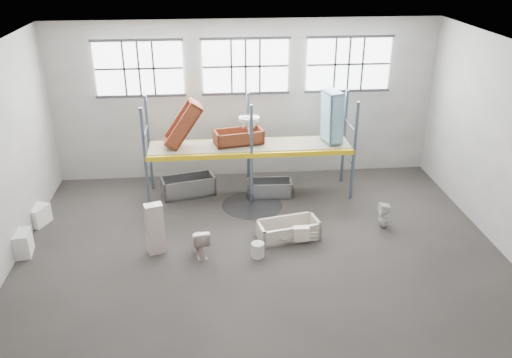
{
  "coord_description": "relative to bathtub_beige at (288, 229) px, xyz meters",
  "views": [
    {
      "loc": [
        -1.16,
        -10.97,
        7.2
      ],
      "look_at": [
        0.0,
        1.5,
        1.4
      ],
      "focal_mm": 36.88,
      "sensor_mm": 36.0,
      "label": 1
    }
  ],
  "objects": [
    {
      "name": "floor",
      "position": [
        -0.78,
        -0.8,
        -0.28
      ],
      "size": [
        12.0,
        10.0,
        0.1
      ],
      "primitive_type": "cube",
      "color": "#433D39",
      "rests_on": "ground"
    },
    {
      "name": "carton_far",
      "position": [
        -6.8,
        1.38,
        0.03
      ],
      "size": [
        0.81,
        0.81,
        0.52
      ],
      "primitive_type": "cube",
      "rotation": [
        0.0,
        0.0,
        -0.39
      ],
      "color": "white",
      "rests_on": "floor"
    },
    {
      "name": "bucket",
      "position": [
        -0.88,
        -0.84,
        -0.05
      ],
      "size": [
        0.41,
        0.41,
        0.37
      ],
      "primitive_type": "cylinder",
      "rotation": [
        0.0,
        0.0,
        -0.32
      ],
      "color": "silver",
      "rests_on": "floor"
    },
    {
      "name": "bathtub_beige",
      "position": [
        0.0,
        0.0,
        0.0
      ],
      "size": [
        1.7,
        1.05,
        0.47
      ],
      "primitive_type": null,
      "rotation": [
        0.0,
        0.0,
        0.21
      ],
      "color": "beige",
      "rests_on": "floor"
    },
    {
      "name": "blue_tub_upright",
      "position": [
        1.64,
        2.67,
        2.16
      ],
      "size": [
        0.62,
        0.8,
        1.54
      ],
      "primitive_type": null,
      "rotation": [
        0.0,
        1.54,
        0.2
      ],
      "color": "#80B0CA",
      "rests_on": "shelf_deck"
    },
    {
      "name": "steel_tub_right",
      "position": [
        -0.2,
        2.49,
        0.01
      ],
      "size": [
        1.36,
        0.68,
        0.49
      ],
      "primitive_type": null,
      "rotation": [
        0.0,
        0.0,
        -0.05
      ],
      "color": "#B6B9BE",
      "rests_on": "floor"
    },
    {
      "name": "window_mid",
      "position": [
        -0.78,
        4.14,
        3.37
      ],
      "size": [
        2.6,
        0.04,
        1.6
      ],
      "primitive_type": "cube",
      "color": "white",
      "rests_on": "wall_back"
    },
    {
      "name": "rack_beam_back",
      "position": [
        -0.78,
        3.3,
        1.27
      ],
      "size": [
        6.0,
        0.1,
        0.14
      ],
      "primitive_type": "cube",
      "color": "yellow",
      "rests_on": "floor"
    },
    {
      "name": "rack_upright_la",
      "position": [
        -3.78,
        2.1,
        1.27
      ],
      "size": [
        0.08,
        0.08,
        3.0
      ],
      "primitive_type": "cube",
      "color": "slate",
      "rests_on": "floor"
    },
    {
      "name": "sink_in_tub",
      "position": [
        -0.11,
        -0.28,
        -0.07
      ],
      "size": [
        0.58,
        0.58,
        0.17
      ],
      "primitive_type": "imported",
      "rotation": [
        0.0,
        0.0,
        0.23
      ],
      "color": "beige",
      "rests_on": "bathtub_beige"
    },
    {
      "name": "wall_back",
      "position": [
        -0.78,
        4.25,
        2.27
      ],
      "size": [
        12.0,
        0.1,
        5.0
      ],
      "primitive_type": "cube",
      "color": "#9E9B93",
      "rests_on": "ground"
    },
    {
      "name": "rack_upright_ma",
      "position": [
        -0.78,
        2.1,
        1.27
      ],
      "size": [
        0.08,
        0.08,
        3.0
      ],
      "primitive_type": "cube",
      "color": "slate",
      "rests_on": "floor"
    },
    {
      "name": "rack_upright_lb",
      "position": [
        -3.78,
        3.3,
        1.27
      ],
      "size": [
        0.08,
        0.08,
        3.0
      ],
      "primitive_type": "cube",
      "color": "slate",
      "rests_on": "floor"
    },
    {
      "name": "shelf_deck",
      "position": [
        -0.78,
        2.7,
        1.35
      ],
      "size": [
        5.9,
        1.1,
        0.03
      ],
      "primitive_type": "cube",
      "color": "gray",
      "rests_on": "floor"
    },
    {
      "name": "wet_patch",
      "position": [
        -0.78,
        1.9,
        -0.23
      ],
      "size": [
        1.8,
        1.8,
        0.0
      ],
      "primitive_type": "cylinder",
      "color": "black",
      "rests_on": "floor"
    },
    {
      "name": "ceiling",
      "position": [
        -0.78,
        -0.8,
        4.82
      ],
      "size": [
        12.0,
        10.0,
        0.1
      ],
      "primitive_type": "cube",
      "color": "silver",
      "rests_on": "ground"
    },
    {
      "name": "rack_upright_mb",
      "position": [
        -0.78,
        3.3,
        1.27
      ],
      "size": [
        0.08,
        0.08,
        3.0
      ],
      "primitive_type": "cube",
      "color": "slate",
      "rests_on": "floor"
    },
    {
      "name": "rust_tub_tilted",
      "position": [
        -2.7,
        2.71,
        2.06
      ],
      "size": [
        1.23,
        0.79,
        1.43
      ],
      "primitive_type": null,
      "rotation": [
        0.0,
        -0.96,
        0.09
      ],
      "color": "#994A20",
      "rests_on": "shelf_deck"
    },
    {
      "name": "wall_front",
      "position": [
        -0.78,
        -5.85,
        2.27
      ],
      "size": [
        12.0,
        0.1,
        5.0
      ],
      "primitive_type": "cube",
      "color": "#A09C94",
      "rests_on": "ground"
    },
    {
      "name": "rust_tub_flat",
      "position": [
        -1.1,
        2.81,
        1.59
      ],
      "size": [
        1.52,
        0.94,
        0.4
      ],
      "primitive_type": null,
      "rotation": [
        0.0,
        0.0,
        0.21
      ],
      "color": "brown",
      "rests_on": "shelf_deck"
    },
    {
      "name": "steel_tub_left",
      "position": [
        -2.67,
        2.79,
        0.06
      ],
      "size": [
        1.71,
        1.09,
        0.58
      ],
      "primitive_type": null,
      "rotation": [
        0.0,
        0.0,
        0.24
      ],
      "color": "#B2B5B9",
      "rests_on": "floor"
    },
    {
      "name": "window_right",
      "position": [
        2.42,
        4.14,
        3.37
      ],
      "size": [
        2.6,
        0.04,
        1.6
      ],
      "primitive_type": "cube",
      "color": "white",
      "rests_on": "wall_back"
    },
    {
      "name": "rack_upright_rb",
      "position": [
        2.22,
        3.3,
        1.27
      ],
      "size": [
        0.08,
        0.08,
        3.0
      ],
      "primitive_type": "cube",
      "color": "slate",
      "rests_on": "floor"
    },
    {
      "name": "rack_beam_front",
      "position": [
        -0.78,
        2.1,
        1.27
      ],
      "size": [
        6.0,
        0.1,
        0.14
      ],
      "primitive_type": "cube",
      "color": "yellow",
      "rests_on": "floor"
    },
    {
      "name": "cistern_tall",
      "position": [
        -3.38,
        -0.38,
        0.43
      ],
      "size": [
        0.49,
        0.39,
        1.33
      ],
      "primitive_type": "cube",
      "rotation": [
        0.0,
        0.0,
        0.3
      ],
      "color": "#C3A9A1",
      "rests_on": "floor"
    },
    {
      "name": "carton_near",
      "position": [
        -6.82,
        -0.2,
        0.07
      ],
      "size": [
        0.79,
        0.7,
        0.62
      ],
      "primitive_type": "cube",
      "rotation": [
        0.0,
        0.0,
        0.13
      ],
      "color": "white",
      "rests_on": "floor"
    },
    {
      "name": "sink_on_shelf",
      "position": [
        -0.82,
        2.34,
        1.86
      ],
      "size": [
        0.59,
        0.45,
        0.52
      ],
      "primitive_type": "imported",
      "rotation": [
        0.0,
        0.0,
        0.0
      ],
      "color": "white",
      "rests_on": "rust_tub_flat"
    },
    {
      "name": "toilet_beige",
      "position": [
        -2.29,
        -0.6,
        0.15
      ],
      "size": [
        0.56,
        0.81,
        0.76
      ],
      "primitive_type": "imported",
      "rotation": [
        0.0,
        0.0,
        3.34
      ],
      "color": "beige",
      "rests_on": "floor"
    },
    {
      "name": "window_left",
      "position": [
        -3.98,
        4.14,
        3.37
      ],
      "size": [
        2.6,
        0.04,
        1.6
      ],
      "primitive_type": "cube",
      "color": "white",
      "rests_on": "wall_back"
    },
    {
      "name": "cistern_spare",
      "position": [
        0.28,
        -0.32,
        0.05
      ],
      "size": [
        0.41,
        0.2,
        0.38
      ],
      "primitive_type": "cube",
      "rotation": [
        0.0,
        0.0,
        0.01
      ],
      "color": "#F5DDCA",
      "rests_on": "bathtub_beige"
    },
    {
      "name": "toilet_white",
      "position": [
        2.67,
        0.29,
        0.13
      ],
      "size": [
        0.35,
        0.34,
        0.72
      ],
      "primitive_type": "imported",
      "rotation": [
        0.0,
        0.0,
        -1.52
      ],
      "color": "white",
      "rests_on": "floor"
    },
    {
      "name": "rack_upright_ra",
      "position": [
        2.22,
        2.1,
        1.27
      ],
      "size": [
        0.08,
        0.08,
        3.0
      ],
      "primitive_type": "cube",
      "color": "slate",
      "rests_on": "floor"
    }
  ]
}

